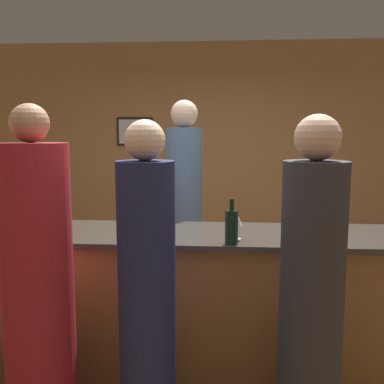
% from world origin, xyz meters
% --- Properties ---
extents(back_wall, '(8.00, 0.08, 2.80)m').
position_xyz_m(back_wall, '(-0.00, 2.50, 1.40)').
color(back_wall, '#A37547').
rests_on(back_wall, ground_plane).
extents(bar_counter, '(3.02, 0.68, 1.09)m').
position_xyz_m(bar_counter, '(0.00, 0.00, 0.55)').
color(bar_counter, brown).
rests_on(bar_counter, ground_plane).
extents(bartender, '(0.30, 0.30, 2.00)m').
position_xyz_m(bartender, '(-0.19, 0.80, 0.95)').
color(bartender, '#4C6B93').
rests_on(bartender, ground_plane).
extents(guest_0, '(0.36, 0.36, 1.87)m').
position_xyz_m(guest_0, '(-0.81, -0.67, 0.87)').
color(guest_0, maroon).
rests_on(guest_0, ground_plane).
extents(guest_1, '(0.29, 0.29, 1.79)m').
position_xyz_m(guest_1, '(-0.24, -0.69, 0.85)').
color(guest_1, '#1E234C').
rests_on(guest_1, ground_plane).
extents(guest_3, '(0.31, 0.31, 1.82)m').
position_xyz_m(guest_3, '(0.57, -0.66, 0.86)').
color(guest_3, '#2D2D33').
rests_on(guest_3, ground_plane).
extents(wine_bottle_0, '(0.08, 0.08, 0.26)m').
position_xyz_m(wine_bottle_0, '(0.18, -0.27, 1.19)').
color(wine_bottle_0, black).
rests_on(wine_bottle_0, bar_counter).
extents(wine_glass_0, '(0.07, 0.07, 0.16)m').
position_xyz_m(wine_glass_0, '(-1.04, -0.13, 1.21)').
color(wine_glass_0, silver).
rests_on(wine_glass_0, bar_counter).
extents(wine_glass_1, '(0.07, 0.07, 0.18)m').
position_xyz_m(wine_glass_1, '(-1.20, -0.13, 1.23)').
color(wine_glass_1, silver).
rests_on(wine_glass_1, bar_counter).
extents(wine_glass_2, '(0.06, 0.06, 0.16)m').
position_xyz_m(wine_glass_2, '(-0.31, -0.07, 1.21)').
color(wine_glass_2, silver).
rests_on(wine_glass_2, bar_counter).
extents(wine_glass_4, '(0.07, 0.07, 0.15)m').
position_xyz_m(wine_glass_4, '(0.67, -0.19, 1.20)').
color(wine_glass_4, silver).
rests_on(wine_glass_4, bar_counter).
extents(wine_glass_5, '(0.07, 0.07, 0.16)m').
position_xyz_m(wine_glass_5, '(0.22, -0.17, 1.21)').
color(wine_glass_5, silver).
rests_on(wine_glass_5, bar_counter).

